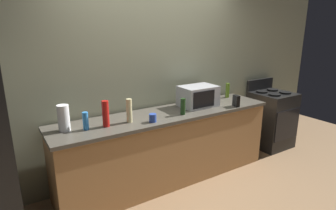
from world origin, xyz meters
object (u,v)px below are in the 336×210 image
object	(u,v)px
bottle_olive_oil	(227,90)
bottle_hand_soap	(129,111)
mug_blue	(153,118)
bottle_hot_sauce	(106,114)
bottle_spray_cleaner	(86,121)
cordless_phone	(236,101)
bottle_wine	(183,107)
paper_towel_roll	(64,118)
microwave	(198,96)
stove_range	(271,119)

from	to	relation	value
bottle_olive_oil	bottle_hand_soap	distance (m)	1.73
mug_blue	bottle_hot_sauce	bearing A→B (deg)	164.50
bottle_spray_cleaner	bottle_hand_soap	bearing A→B (deg)	-3.04
cordless_phone	bottle_spray_cleaner	size ratio (longest dim) A/B	0.80
cordless_phone	bottle_wine	bearing A→B (deg)	-172.21
paper_towel_roll	bottle_olive_oil	distance (m)	2.38
microwave	bottle_hand_soap	distance (m)	1.05
microwave	bottle_hot_sauce	bearing A→B (deg)	-175.45
stove_range	bottle_hand_soap	size ratio (longest dim) A/B	4.08
cordless_phone	microwave	bearing A→B (deg)	159.66
bottle_hot_sauce	microwave	bearing A→B (deg)	4.55
bottle_wine	mug_blue	size ratio (longest dim) A/B	2.15
paper_towel_roll	bottle_hot_sauce	world-z (taller)	bottle_hot_sauce
stove_range	cordless_phone	world-z (taller)	stove_range
bottle_wine	bottle_hand_soap	bearing A→B (deg)	172.43
microwave	bottle_hot_sauce	distance (m)	1.31
bottle_hot_sauce	bottle_spray_cleaner	distance (m)	0.21
cordless_phone	bottle_spray_cleaner	bearing A→B (deg)	-171.85
bottle_hot_sauce	mug_blue	world-z (taller)	bottle_hot_sauce
paper_towel_roll	cordless_phone	xyz separation A→B (m)	(2.13, -0.29, -0.06)
paper_towel_roll	bottle_spray_cleaner	size ratio (longest dim) A/B	1.44
microwave	paper_towel_roll	bearing A→B (deg)	179.93
stove_range	mug_blue	bearing A→B (deg)	-175.29
microwave	bottle_hot_sauce	world-z (taller)	bottle_hot_sauce
bottle_wine	bottle_hot_sauce	xyz separation A→B (m)	(-0.93, 0.09, 0.04)
bottle_olive_oil	bottle_hand_soap	xyz separation A→B (m)	(-1.71, -0.25, 0.03)
microwave	bottle_olive_oil	distance (m)	0.68
stove_range	bottle_wine	size ratio (longest dim) A/B	5.46
bottle_hot_sauce	bottle_spray_cleaner	bearing A→B (deg)	174.43
microwave	paper_towel_roll	world-z (taller)	same
microwave	bottle_spray_cleaner	size ratio (longest dim) A/B	2.57
microwave	mug_blue	size ratio (longest dim) A/B	5.21
bottle_hot_sauce	bottle_spray_cleaner	world-z (taller)	bottle_hot_sauce
bottle_olive_oil	bottle_hot_sauce	world-z (taller)	bottle_hot_sauce
bottle_wine	bottle_spray_cleaner	xyz separation A→B (m)	(-1.13, 0.11, -0.01)
microwave	bottle_olive_oil	bearing A→B (deg)	11.74
bottle_wine	bottle_hand_soap	size ratio (longest dim) A/B	0.75
cordless_phone	paper_towel_roll	bearing A→B (deg)	-173.61
bottle_olive_oil	bottle_wine	distance (m)	1.10
stove_range	microwave	xyz separation A→B (m)	(-1.50, 0.05, 0.57)
stove_range	cordless_phone	xyz separation A→B (m)	(-1.08, -0.24, 0.51)
mug_blue	microwave	bearing A→B (deg)	16.22
bottle_olive_oil	bottle_hand_soap	world-z (taller)	bottle_hand_soap
paper_towel_roll	bottle_wine	distance (m)	1.34
bottle_hot_sauce	mug_blue	xyz separation A→B (m)	(0.49, -0.14, -0.09)
bottle_spray_cleaner	bottle_hot_sauce	bearing A→B (deg)	-5.57
bottle_hot_sauce	bottle_spray_cleaner	xyz separation A→B (m)	(-0.21, 0.02, -0.05)
bottle_hot_sauce	paper_towel_roll	bearing A→B (deg)	165.12
microwave	bottle_olive_oil	xyz separation A→B (m)	(0.67, 0.14, -0.03)
bottle_olive_oil	bottle_hot_sauce	bearing A→B (deg)	-173.00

